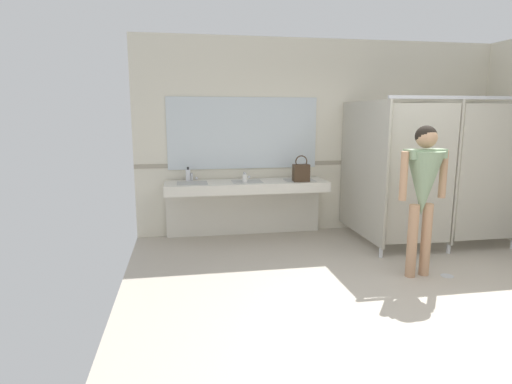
{
  "coord_description": "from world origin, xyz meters",
  "views": [
    {
      "loc": [
        -2.23,
        -3.34,
        1.77
      ],
      "look_at": [
        -1.48,
        0.93,
        0.98
      ],
      "focal_mm": 29.41,
      "sensor_mm": 36.0,
      "label": 1
    }
  ],
  "objects_px": {
    "handbag": "(301,172)",
    "paper_cup": "(245,179)",
    "person_standing": "(423,183)",
    "soap_dispenser": "(188,175)"
  },
  "relations": [
    {
      "from": "handbag",
      "to": "paper_cup",
      "type": "bearing_deg",
      "value": 175.05
    },
    {
      "from": "person_standing",
      "to": "soap_dispenser",
      "type": "height_order",
      "value": "person_standing"
    },
    {
      "from": "person_standing",
      "to": "soap_dispenser",
      "type": "distance_m",
      "value": 3.15
    },
    {
      "from": "paper_cup",
      "to": "soap_dispenser",
      "type": "bearing_deg",
      "value": 161.73
    },
    {
      "from": "handbag",
      "to": "paper_cup",
      "type": "relative_size",
      "value": 3.57
    },
    {
      "from": "person_standing",
      "to": "soap_dispenser",
      "type": "bearing_deg",
      "value": 141.95
    },
    {
      "from": "soap_dispenser",
      "to": "person_standing",
      "type": "bearing_deg",
      "value": -38.05
    },
    {
      "from": "person_standing",
      "to": "handbag",
      "type": "distance_m",
      "value": 1.85
    },
    {
      "from": "handbag",
      "to": "soap_dispenser",
      "type": "distance_m",
      "value": 1.61
    },
    {
      "from": "soap_dispenser",
      "to": "paper_cup",
      "type": "bearing_deg",
      "value": -18.27
    }
  ]
}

